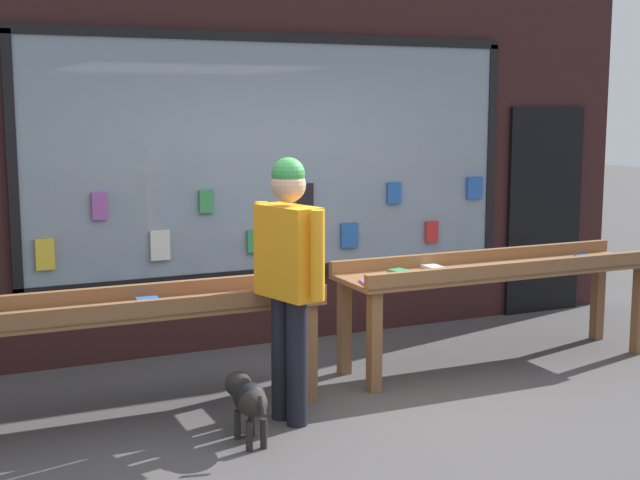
% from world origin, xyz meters
% --- Properties ---
extents(ground_plane, '(40.00, 40.00, 0.00)m').
position_xyz_m(ground_plane, '(0.00, 0.00, 0.00)').
color(ground_plane, '#474444').
extents(shopfront_facade, '(7.79, 0.29, 3.21)m').
position_xyz_m(shopfront_facade, '(0.05, 2.39, 1.60)').
color(shopfront_facade, '#331919').
rests_on(shopfront_facade, ground_plane).
extents(display_table_left, '(2.77, 0.64, 0.87)m').
position_xyz_m(display_table_left, '(-1.55, 0.93, 0.70)').
color(display_table_left, brown).
rests_on(display_table_left, ground_plane).
extents(display_table_right, '(2.77, 0.71, 0.90)m').
position_xyz_m(display_table_right, '(1.55, 0.92, 0.73)').
color(display_table_right, brown).
rests_on(display_table_right, ground_plane).
extents(person_browsing, '(0.33, 0.68, 1.79)m').
position_xyz_m(person_browsing, '(-0.56, 0.38, 1.06)').
color(person_browsing, black).
rests_on(person_browsing, ground_plane).
extents(small_dog, '(0.20, 0.57, 0.41)m').
position_xyz_m(small_dog, '(-0.94, 0.16, 0.29)').
color(small_dog, black).
rests_on(small_dog, ground_plane).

